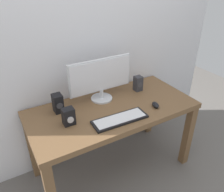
% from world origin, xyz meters
% --- Properties ---
extents(ground_plane, '(6.00, 6.00, 0.00)m').
position_xyz_m(ground_plane, '(0.00, 0.00, 0.00)').
color(ground_plane, slate).
extents(wall_back, '(2.98, 0.04, 3.00)m').
position_xyz_m(wall_back, '(0.00, 0.40, 1.50)').
color(wall_back, silver).
rests_on(wall_back, ground_plane).
extents(desk, '(1.52, 0.72, 0.76)m').
position_xyz_m(desk, '(0.00, 0.00, 0.65)').
color(desk, brown).
rests_on(desk, ground_plane).
extents(monitor, '(0.62, 0.21, 0.40)m').
position_xyz_m(monitor, '(-0.01, 0.19, 0.98)').
color(monitor, silver).
rests_on(monitor, desk).
extents(keyboard_primary, '(0.48, 0.18, 0.02)m').
position_xyz_m(keyboard_primary, '(-0.05, -0.20, 0.77)').
color(keyboard_primary, black).
rests_on(keyboard_primary, desk).
extents(mouse, '(0.08, 0.11, 0.04)m').
position_xyz_m(mouse, '(0.34, -0.19, 0.78)').
color(mouse, black).
rests_on(mouse, desk).
extents(speaker_right, '(0.08, 0.08, 0.15)m').
position_xyz_m(speaker_right, '(0.39, 0.16, 0.84)').
color(speaker_right, '#333338').
rests_on(speaker_right, desk).
extents(speaker_left, '(0.08, 0.10, 0.17)m').
position_xyz_m(speaker_left, '(-0.44, 0.18, 0.84)').
color(speaker_left, black).
rests_on(speaker_left, desk).
extents(audio_controller, '(0.09, 0.09, 0.14)m').
position_xyz_m(audio_controller, '(-0.43, -0.04, 0.83)').
color(audio_controller, black).
rests_on(audio_controller, desk).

